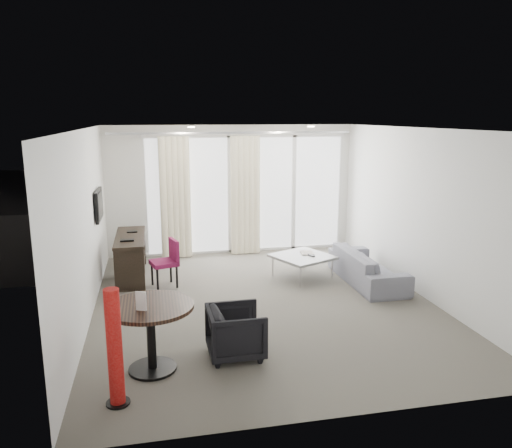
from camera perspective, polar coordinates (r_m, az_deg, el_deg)
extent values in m
cube|color=#59554B|center=(7.65, 0.94, -9.03)|extent=(5.00, 6.00, 0.00)
cube|color=white|center=(7.12, 1.01, 10.84)|extent=(5.00, 6.00, 0.00)
cube|color=silver|center=(7.16, -18.94, -0.32)|extent=(0.00, 6.00, 2.60)
cube|color=silver|center=(8.19, 18.29, 1.26)|extent=(0.00, 6.00, 2.60)
cube|color=silver|center=(4.50, 9.53, -7.11)|extent=(5.00, 0.00, 2.60)
cylinder|color=#FFE0B2|center=(8.57, -7.41, 10.93)|extent=(0.12, 0.12, 0.02)
cylinder|color=#FFE0B2|center=(8.99, 6.31, 11.02)|extent=(0.12, 0.12, 0.02)
cylinder|color=#A51513|center=(5.12, -15.86, -13.46)|extent=(0.27, 0.27, 1.19)
imported|color=black|center=(5.99, -2.30, -12.23)|extent=(0.66, 0.64, 0.60)
imported|color=slate|center=(8.69, 12.62, -4.78)|extent=(0.73, 1.87, 0.54)
cube|color=#4D4D50|center=(11.94, -2.44, -1.47)|extent=(5.60, 3.00, 0.12)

